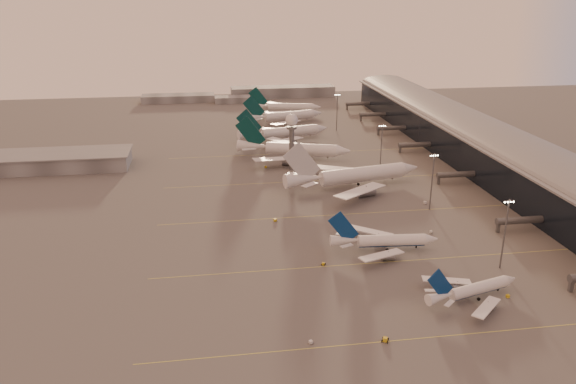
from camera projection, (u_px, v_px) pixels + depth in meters
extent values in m
plane|color=#575555|center=(333.00, 280.00, 182.78)|extent=(700.00, 700.00, 0.00)
cube|color=#D3CD4A|center=(468.00, 334.00, 154.45)|extent=(180.00, 0.25, 0.02)
cube|color=#D3CD4A|center=(411.00, 260.00, 196.27)|extent=(180.00, 0.25, 0.02)
cube|color=#D3CD4A|center=(373.00, 213.00, 238.10)|extent=(180.00, 0.25, 0.02)
cube|color=#D3CD4A|center=(347.00, 179.00, 279.92)|extent=(180.00, 0.25, 0.02)
cube|color=#D3CD4A|center=(326.00, 152.00, 326.39)|extent=(180.00, 0.25, 0.02)
cube|color=black|center=(486.00, 150.00, 297.07)|extent=(36.00, 360.00, 18.00)
cylinder|color=slate|center=(488.00, 134.00, 294.00)|extent=(10.08, 360.00, 10.08)
cube|color=slate|center=(488.00, 133.00, 293.93)|extent=(40.00, 362.00, 0.80)
cube|color=#525459|center=(571.00, 285.00, 175.38)|extent=(1.20, 1.20, 4.40)
cylinder|color=#525459|center=(523.00, 220.00, 218.75)|extent=(22.00, 2.80, 2.80)
cube|color=#525459|center=(498.00, 227.00, 218.14)|extent=(1.20, 1.20, 4.40)
cylinder|color=#525459|center=(459.00, 174.00, 272.66)|extent=(22.00, 2.80, 2.80)
cube|color=#525459|center=(439.00, 180.00, 272.05)|extent=(1.20, 1.20, 4.40)
cylinder|color=#525459|center=(417.00, 145.00, 324.71)|extent=(22.00, 2.80, 2.80)
cube|color=#525459|center=(400.00, 149.00, 324.09)|extent=(1.20, 1.20, 4.40)
cylinder|color=#525459|center=(393.00, 128.00, 363.75)|extent=(22.00, 2.80, 2.80)
cube|color=#525459|center=(378.00, 132.00, 363.13)|extent=(1.20, 1.20, 4.40)
cylinder|color=#525459|center=(375.00, 114.00, 402.78)|extent=(22.00, 2.80, 2.80)
cube|color=#525459|center=(361.00, 118.00, 402.17)|extent=(1.20, 1.20, 4.40)
cylinder|color=#525459|center=(360.00, 104.00, 439.96)|extent=(22.00, 2.80, 2.80)
cube|color=#525459|center=(347.00, 107.00, 439.35)|extent=(1.20, 1.20, 4.40)
cube|color=#5C5D63|center=(51.00, 161.00, 294.73)|extent=(80.00, 25.00, 8.00)
cube|color=slate|center=(50.00, 154.00, 293.29)|extent=(82.00, 27.00, 0.60)
cylinder|color=#525459|center=(292.00, 149.00, 291.26)|extent=(2.60, 2.60, 22.00)
cylinder|color=#525459|center=(292.00, 128.00, 287.33)|extent=(5.20, 5.20, 1.20)
sphere|color=silver|center=(292.00, 120.00, 286.00)|extent=(6.40, 6.40, 6.40)
cylinder|color=#525459|center=(292.00, 113.00, 284.74)|extent=(0.16, 0.16, 2.00)
cylinder|color=#525459|center=(505.00, 234.00, 186.64)|extent=(0.56, 0.56, 25.00)
cube|color=#525459|center=(509.00, 201.00, 182.54)|extent=(3.60, 0.25, 0.25)
sphere|color=#FFEABF|center=(505.00, 202.00, 182.47)|extent=(0.56, 0.56, 0.56)
sphere|color=#FFEABF|center=(508.00, 202.00, 182.61)|extent=(0.56, 0.56, 0.56)
sphere|color=#FFEABF|center=(511.00, 202.00, 182.75)|extent=(0.56, 0.56, 0.56)
sphere|color=#FFEABF|center=(514.00, 202.00, 182.89)|extent=(0.56, 0.56, 0.56)
cylinder|color=#525459|center=(432.00, 182.00, 237.34)|extent=(0.56, 0.56, 25.00)
cube|color=#525459|center=(434.00, 155.00, 233.24)|extent=(3.60, 0.25, 0.25)
sphere|color=#FFEABF|center=(431.00, 156.00, 233.17)|extent=(0.56, 0.56, 0.56)
sphere|color=#FFEABF|center=(433.00, 156.00, 233.31)|extent=(0.56, 0.56, 0.56)
sphere|color=#FFEABF|center=(436.00, 156.00, 233.45)|extent=(0.56, 0.56, 0.56)
sphere|color=#FFEABF|center=(438.00, 155.00, 233.59)|extent=(0.56, 0.56, 0.56)
cylinder|color=#525459|center=(381.00, 148.00, 287.76)|extent=(0.56, 0.56, 25.00)
cube|color=#525459|center=(382.00, 125.00, 283.66)|extent=(3.60, 0.25, 0.25)
sphere|color=#FFEABF|center=(380.00, 126.00, 283.59)|extent=(0.56, 0.56, 0.56)
sphere|color=#FFEABF|center=(381.00, 126.00, 283.73)|extent=(0.56, 0.56, 0.56)
sphere|color=#FFEABF|center=(383.00, 126.00, 283.87)|extent=(0.56, 0.56, 0.56)
sphere|color=#FFEABF|center=(385.00, 126.00, 284.01)|extent=(0.56, 0.56, 0.56)
cylinder|color=#525459|center=(337.00, 112.00, 371.12)|extent=(0.56, 0.56, 25.00)
cube|color=#525459|center=(338.00, 94.00, 367.03)|extent=(3.60, 0.25, 0.25)
sphere|color=#FFEABF|center=(335.00, 95.00, 366.96)|extent=(0.56, 0.56, 0.56)
sphere|color=#FFEABF|center=(337.00, 95.00, 367.10)|extent=(0.56, 0.56, 0.56)
sphere|color=#FFEABF|center=(338.00, 95.00, 367.24)|extent=(0.56, 0.56, 0.56)
sphere|color=#FFEABF|center=(340.00, 95.00, 367.38)|extent=(0.56, 0.56, 0.56)
cube|color=#5C5D63|center=(178.00, 98.00, 470.77)|extent=(60.00, 18.00, 6.00)
cube|color=#5C5D63|center=(283.00, 92.00, 492.16)|extent=(90.00, 20.00, 9.00)
cube|color=#5C5D63|center=(239.00, 99.00, 468.65)|extent=(40.00, 15.00, 5.00)
cylinder|color=silver|center=(479.00, 289.00, 171.61)|extent=(21.18, 9.22, 3.58)
cylinder|color=navy|center=(479.00, 292.00, 171.89)|extent=(20.50, 8.14, 2.57)
cone|color=silver|center=(510.00, 281.00, 176.51)|extent=(4.89, 4.56, 3.58)
cone|color=silver|center=(440.00, 298.00, 165.64)|extent=(9.45, 5.86, 3.58)
cube|color=silver|center=(486.00, 309.00, 162.29)|extent=(13.38, 13.08, 1.12)
cylinder|color=slate|center=(487.00, 308.00, 165.62)|extent=(4.55, 3.35, 2.32)
cube|color=slate|center=(488.00, 305.00, 165.28)|extent=(0.34, 0.30, 1.43)
cube|color=silver|center=(446.00, 282.00, 177.34)|extent=(15.60, 6.61, 1.12)
cylinder|color=slate|center=(457.00, 288.00, 177.12)|extent=(4.55, 3.35, 2.32)
cube|color=slate|center=(457.00, 285.00, 176.77)|extent=(0.34, 0.30, 1.43)
cube|color=navy|center=(440.00, 286.00, 163.96)|extent=(9.53, 3.02, 10.66)
cube|color=silver|center=(449.00, 305.00, 162.15)|extent=(4.04, 3.85, 0.24)
cube|color=silver|center=(431.00, 292.00, 169.10)|extent=(4.27, 2.21, 0.24)
cylinder|color=black|center=(498.00, 291.00, 175.56)|extent=(0.47, 0.47, 0.94)
cylinder|color=black|center=(469.00, 294.00, 173.54)|extent=(1.12, 0.74, 1.04)
cylinder|color=black|center=(478.00, 301.00, 170.00)|extent=(1.12, 0.74, 1.04)
cylinder|color=silver|center=(392.00, 242.00, 202.76)|extent=(24.63, 6.13, 4.15)
cylinder|color=navy|center=(391.00, 244.00, 203.08)|extent=(24.05, 4.93, 2.99)
cone|color=silver|center=(431.00, 241.00, 203.68)|extent=(5.04, 4.52, 4.15)
cone|color=silver|center=(344.00, 242.00, 201.48)|extent=(10.52, 4.97, 4.15)
cube|color=silver|center=(381.00, 257.00, 193.05)|extent=(17.81, 10.72, 1.30)
cylinder|color=slate|center=(388.00, 258.00, 196.15)|extent=(4.92, 3.07, 2.70)
cube|color=slate|center=(388.00, 255.00, 195.75)|extent=(0.35, 0.30, 1.66)
cube|color=silver|center=(369.00, 232.00, 212.20)|extent=(17.04, 12.96, 1.30)
cylinder|color=slate|center=(378.00, 239.00, 210.77)|extent=(4.92, 3.07, 2.70)
cube|color=slate|center=(378.00, 237.00, 210.37)|extent=(0.35, 0.30, 1.66)
cube|color=navy|center=(343.00, 229.00, 199.70)|extent=(11.38, 1.31, 12.37)
cube|color=silver|center=(347.00, 247.00, 197.03)|extent=(5.04, 3.36, 0.27)
cube|color=silver|center=(342.00, 236.00, 205.87)|extent=(4.96, 3.93, 0.27)
cylinder|color=black|center=(416.00, 248.00, 204.32)|extent=(0.55, 0.55, 1.09)
cylinder|color=black|center=(384.00, 246.00, 205.84)|extent=(1.24, 0.64, 1.20)
cylinder|color=black|center=(387.00, 252.00, 201.33)|extent=(1.24, 0.64, 1.20)
cylinder|color=silver|center=(363.00, 177.00, 268.88)|extent=(43.64, 15.39, 6.74)
cylinder|color=silver|center=(363.00, 180.00, 269.40)|extent=(42.41, 13.36, 4.86)
cone|color=silver|center=(409.00, 171.00, 277.29)|extent=(9.55, 8.30, 6.74)
cone|color=silver|center=(303.00, 182.00, 258.60)|extent=(19.10, 10.29, 6.74)
cube|color=silver|center=(360.00, 194.00, 250.02)|extent=(28.41, 25.33, 2.00)
cylinder|color=slate|center=(366.00, 195.00, 256.40)|extent=(9.07, 5.99, 4.38)
cube|color=slate|center=(366.00, 192.00, 255.87)|extent=(0.37, 0.33, 2.70)
cube|color=silver|center=(327.00, 171.00, 281.67)|extent=(31.75, 15.57, 2.00)
cylinder|color=slate|center=(340.00, 177.00, 280.57)|extent=(9.07, 5.99, 4.38)
cube|color=slate|center=(340.00, 174.00, 280.04)|extent=(0.37, 0.33, 2.70)
cube|color=#B7BAC0|center=(302.00, 166.00, 255.58)|extent=(18.38, 4.18, 20.02)
cube|color=silver|center=(310.00, 188.00, 251.06)|extent=(8.52, 7.59, 0.27)
cube|color=silver|center=(296.00, 177.00, 265.79)|extent=(8.87, 5.09, 0.27)
cylinder|color=black|center=(392.00, 181.00, 275.64)|extent=(0.54, 0.54, 1.09)
cylinder|color=black|center=(354.00, 184.00, 271.25)|extent=(1.28, 0.78, 1.20)
cylinder|color=black|center=(358.00, 187.00, 267.03)|extent=(1.28, 0.78, 1.20)
cylinder|color=silver|center=(301.00, 151.00, 311.38)|extent=(39.23, 17.56, 6.31)
cylinder|color=silver|center=(301.00, 154.00, 311.86)|extent=(37.96, 15.64, 4.54)
cone|color=silver|center=(343.00, 153.00, 308.11)|extent=(9.09, 8.26, 6.31)
cone|color=silver|center=(252.00, 148.00, 315.00)|extent=(17.53, 10.86, 6.31)
cube|color=silver|center=(279.00, 161.00, 297.82)|extent=(29.13, 11.81, 1.87)
cylinder|color=slate|center=(289.00, 164.00, 301.65)|extent=(8.44, 6.15, 4.10)
cube|color=slate|center=(289.00, 161.00, 301.14)|extent=(0.39, 0.36, 2.52)
cube|color=silver|center=(288.00, 145.00, 328.39)|extent=(24.69, 24.77, 1.87)
cylinder|color=slate|center=(296.00, 151.00, 325.00)|extent=(8.44, 6.15, 4.10)
cube|color=slate|center=(296.00, 149.00, 324.49)|extent=(0.39, 0.36, 2.52)
cube|color=#053031|center=(251.00, 135.00, 312.54)|extent=(16.69, 5.48, 18.67)
cube|color=silver|center=(249.00, 151.00, 307.95)|extent=(7.92, 3.97, 0.27)
cube|color=silver|center=(255.00, 144.00, 322.02)|extent=(7.46, 7.25, 0.27)
cylinder|color=black|center=(328.00, 159.00, 310.63)|extent=(0.54, 0.54, 1.09)
cylinder|color=black|center=(296.00, 157.00, 315.36)|extent=(1.30, 0.87, 1.20)
cylinder|color=black|center=(295.00, 159.00, 310.91)|extent=(1.30, 0.87, 1.20)
cylinder|color=silver|center=(290.00, 133.00, 351.49)|extent=(37.08, 14.50, 5.92)
cylinder|color=silver|center=(290.00, 135.00, 351.94)|extent=(35.97, 12.71, 4.27)
cone|color=silver|center=(322.00, 130.00, 359.32)|extent=(8.31, 7.45, 5.92)
cone|color=silver|center=(251.00, 136.00, 341.92)|extent=(16.37, 9.42, 5.92)
cube|color=silver|center=(286.00, 142.00, 335.18)|extent=(24.00, 22.37, 1.75)
cylinder|color=slate|center=(290.00, 144.00, 340.79)|extent=(7.82, 5.43, 3.85)
cube|color=slate|center=(290.00, 142.00, 340.31)|extent=(0.36, 0.32, 2.37)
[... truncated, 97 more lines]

